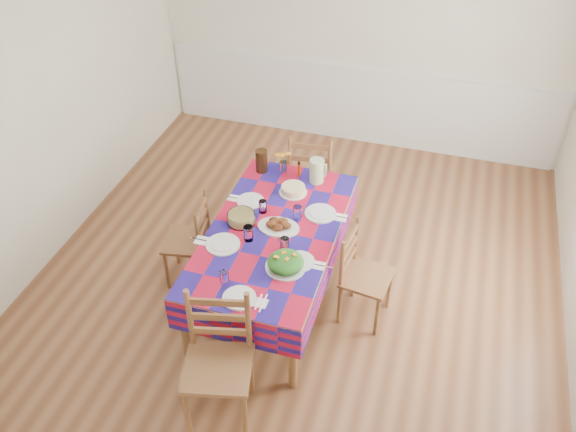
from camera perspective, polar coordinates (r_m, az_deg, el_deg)
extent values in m
cube|color=brown|center=(5.43, 0.79, -6.30)|extent=(4.50, 5.00, 0.04)
cube|color=silver|center=(6.76, 7.13, 17.06)|extent=(4.50, 0.04, 2.70)
cube|color=silver|center=(5.54, -22.57, 9.16)|extent=(0.04, 5.00, 2.70)
cube|color=white|center=(6.90, 6.75, 13.45)|extent=(4.41, 0.06, 0.04)
cube|color=white|center=(7.11, 6.50, 10.22)|extent=(4.41, 0.03, 0.90)
cylinder|color=brown|center=(4.66, -9.63, -10.51)|extent=(0.07, 0.07, 0.67)
cylinder|color=brown|center=(4.44, 0.47, -13.03)|extent=(0.07, 0.07, 0.67)
cylinder|color=brown|center=(5.79, -2.74, 1.68)|extent=(0.07, 0.07, 0.67)
cylinder|color=brown|center=(5.62, 5.37, 0.17)|extent=(0.07, 0.07, 0.67)
cube|color=brown|center=(4.83, -1.43, -1.64)|extent=(0.95, 1.81, 0.04)
cube|color=#AA0E2B|center=(4.82, -1.43, -1.42)|extent=(0.99, 1.85, 0.01)
cube|color=#AA0E2B|center=(5.06, -6.76, -1.63)|extent=(0.01, 1.85, 0.29)
cube|color=#AA0E2B|center=(4.82, 4.22, -3.85)|extent=(0.01, 1.85, 0.29)
cube|color=#AA0E2B|center=(4.31, -5.25, -10.55)|extent=(0.99, 0.01, 0.29)
cube|color=#AA0E2B|center=(5.61, 1.50, 3.29)|extent=(0.99, 0.01, 0.29)
cylinder|color=silver|center=(4.29, -4.58, -7.65)|extent=(0.24, 0.24, 0.01)
cylinder|color=silver|center=(4.28, -4.58, -7.56)|extent=(0.17, 0.17, 0.01)
cylinder|color=white|center=(4.37, -5.98, -5.79)|extent=(0.07, 0.07, 0.11)
cube|color=white|center=(4.25, -2.55, -8.14)|extent=(0.09, 0.09, 0.01)
cube|color=silver|center=(4.25, -2.78, -8.05)|extent=(0.01, 0.15, 0.00)
cube|color=silver|center=(4.24, -2.32, -8.16)|extent=(0.01, 0.18, 0.00)
cylinder|color=silver|center=(4.71, -6.11, -2.66)|extent=(0.27, 0.27, 0.01)
cylinder|color=silver|center=(4.70, -6.12, -2.57)|extent=(0.19, 0.19, 0.01)
cylinder|color=white|center=(4.70, -3.73, -1.63)|extent=(0.07, 0.07, 0.13)
cube|color=white|center=(4.77, -8.09, -2.28)|extent=(0.10, 0.10, 0.01)
cube|color=silver|center=(4.77, -8.31, -2.19)|extent=(0.17, 0.01, 0.00)
cube|color=silver|center=(4.76, -7.88, -2.28)|extent=(0.20, 0.01, 0.00)
cylinder|color=silver|center=(5.12, -3.54, 1.42)|extent=(0.23, 0.23, 0.01)
cylinder|color=silver|center=(5.11, -3.55, 1.50)|extent=(0.16, 0.16, 0.01)
cylinder|color=white|center=(4.97, -2.39, 0.90)|extent=(0.06, 0.06, 0.11)
cube|color=white|center=(5.16, -5.15, 1.69)|extent=(0.09, 0.09, 0.01)
cube|color=silver|center=(5.17, -5.32, 1.76)|extent=(0.14, 0.01, 0.00)
cube|color=silver|center=(5.16, -4.97, 1.69)|extent=(0.17, 0.01, 0.00)
cylinder|color=silver|center=(4.54, 1.06, -4.25)|extent=(0.23, 0.23, 0.01)
cylinder|color=silver|center=(4.54, 1.07, -4.18)|extent=(0.16, 0.16, 0.01)
cylinder|color=white|center=(4.61, -0.31, -2.62)|extent=(0.06, 0.06, 0.11)
cube|color=white|center=(4.52, 2.94, -4.67)|extent=(0.09, 0.09, 0.01)
cube|color=silver|center=(4.52, 2.73, -4.58)|extent=(0.14, 0.01, 0.00)
cube|color=silver|center=(4.51, 3.15, -4.67)|extent=(0.17, 0.01, 0.00)
cylinder|color=silver|center=(4.98, 3.05, 0.25)|extent=(0.26, 0.26, 0.01)
cylinder|color=silver|center=(4.97, 3.06, 0.33)|extent=(0.18, 0.18, 0.01)
cylinder|color=white|center=(4.89, 0.89, 0.29)|extent=(0.07, 0.07, 0.12)
cube|color=white|center=(4.95, 4.98, -0.15)|extent=(0.10, 0.10, 0.01)
cube|color=silver|center=(4.95, 4.77, -0.07)|extent=(0.16, 0.01, 0.00)
cube|color=silver|center=(4.95, 5.20, -0.15)|extent=(0.19, 0.01, 0.00)
ellipsoid|color=silver|center=(4.84, -0.89, -1.05)|extent=(0.34, 0.24, 0.02)
ellipsoid|color=#331508|center=(4.80, -0.21, -0.88)|extent=(0.09, 0.08, 0.05)
ellipsoid|color=#331508|center=(4.84, -0.50, -0.49)|extent=(0.09, 0.08, 0.05)
ellipsoid|color=#331508|center=(4.85, -1.29, -0.43)|extent=(0.09, 0.08, 0.05)
ellipsoid|color=#331508|center=(4.81, -1.58, -0.77)|extent=(0.09, 0.08, 0.05)
ellipsoid|color=#331508|center=(4.78, -1.00, -1.09)|extent=(0.09, 0.08, 0.05)
cylinder|color=silver|center=(4.50, -0.23, -4.78)|extent=(0.30, 0.30, 0.01)
ellipsoid|color=#134C15|center=(4.46, -0.23, -4.34)|extent=(0.27, 0.27, 0.12)
cube|color=orange|center=(4.42, -1.10, -3.87)|extent=(0.04, 0.03, 0.01)
cube|color=orange|center=(4.45, -0.37, -3.46)|extent=(0.04, 0.04, 0.01)
cube|color=orange|center=(4.40, -0.10, -4.07)|extent=(0.03, 0.04, 0.01)
cube|color=orange|center=(4.43, 0.63, -3.66)|extent=(0.04, 0.04, 0.01)
cylinder|color=white|center=(4.89, -4.39, -0.18)|extent=(0.23, 0.23, 0.08)
cylinder|color=#DBCD74|center=(4.89, -4.40, -0.17)|extent=(0.21, 0.21, 0.07)
cylinder|color=silver|center=(5.21, 0.48, 2.25)|extent=(0.24, 0.24, 0.01)
cylinder|color=#D3C180|center=(5.19, 0.48, 2.55)|extent=(0.20, 0.20, 0.06)
cube|color=black|center=(4.70, -0.66, -2.51)|extent=(0.10, 0.25, 0.01)
cube|color=black|center=(4.70, -0.09, -2.47)|extent=(0.05, 0.26, 0.01)
cylinder|color=white|center=(5.42, -0.46, 4.57)|extent=(0.07, 0.07, 0.11)
cylinder|color=#266A23|center=(5.40, -0.65, 4.98)|extent=(0.01, 0.01, 0.16)
ellipsoid|color=orange|center=(5.36, -0.95, 5.74)|extent=(0.05, 0.05, 0.02)
cylinder|color=#266A23|center=(5.40, -0.28, 4.98)|extent=(0.01, 0.01, 0.16)
ellipsoid|color=orange|center=(5.35, -0.02, 5.87)|extent=(0.05, 0.05, 0.02)
cylinder|color=#266A23|center=(5.38, -0.51, 4.87)|extent=(0.01, 0.01, 0.16)
ellipsoid|color=orange|center=(5.30, -0.58, 5.72)|extent=(0.05, 0.05, 0.02)
cylinder|color=red|center=(5.39, 1.02, 4.50)|extent=(0.03, 0.03, 0.14)
cylinder|color=#B5D194|center=(5.29, 2.71, 4.25)|extent=(0.13, 0.13, 0.22)
cylinder|color=black|center=(5.42, -2.50, 5.18)|extent=(0.11, 0.11, 0.21)
cube|color=silver|center=(4.22, -4.88, -8.66)|extent=(0.08, 0.03, 0.02)
cylinder|color=brown|center=(4.34, -9.41, -17.75)|extent=(0.04, 0.04, 0.49)
cylinder|color=brown|center=(4.28, -4.05, -18.21)|extent=(0.04, 0.04, 0.49)
cylinder|color=brown|center=(4.55, -8.51, -13.91)|extent=(0.04, 0.04, 0.49)
cylinder|color=brown|center=(4.49, -3.48, -14.29)|extent=(0.04, 0.04, 0.49)
cube|color=brown|center=(4.20, -6.62, -13.97)|extent=(0.54, 0.52, 0.03)
cylinder|color=brown|center=(4.16, -9.14, -9.50)|extent=(0.04, 0.04, 0.54)
cylinder|color=brown|center=(4.10, -3.74, -9.86)|extent=(0.04, 0.04, 0.54)
cube|color=brown|center=(4.21, -6.36, -10.66)|extent=(0.38, 0.11, 0.05)
cube|color=brown|center=(4.10, -6.49, -9.39)|extent=(0.38, 0.11, 0.05)
cube|color=brown|center=(4.00, -6.64, -8.05)|extent=(0.38, 0.11, 0.05)
cylinder|color=brown|center=(6.15, 4.13, 2.94)|extent=(0.04, 0.04, 0.46)
cylinder|color=brown|center=(6.19, 0.72, 3.31)|extent=(0.04, 0.04, 0.46)
cylinder|color=brown|center=(5.87, 3.72, 0.97)|extent=(0.04, 0.04, 0.46)
cylinder|color=brown|center=(5.91, 0.15, 1.37)|extent=(0.04, 0.04, 0.46)
cube|color=brown|center=(5.89, 2.24, 4.10)|extent=(0.48, 0.46, 0.03)
cylinder|color=brown|center=(5.58, 3.91, 4.87)|extent=(0.04, 0.04, 0.51)
cylinder|color=brown|center=(5.62, 0.14, 5.26)|extent=(0.04, 0.04, 0.51)
cube|color=brown|center=(5.66, 2.00, 4.20)|extent=(0.37, 0.06, 0.05)
cube|color=brown|center=(5.58, 2.03, 5.33)|extent=(0.37, 0.06, 0.05)
cube|color=brown|center=(5.51, 2.06, 6.49)|extent=(0.37, 0.06, 0.05)
cylinder|color=brown|center=(5.55, -10.40, -2.76)|extent=(0.03, 0.03, 0.40)
cylinder|color=brown|center=(5.33, -11.29, -5.05)|extent=(0.03, 0.03, 0.40)
cylinder|color=brown|center=(5.48, -7.32, -3.04)|extent=(0.03, 0.03, 0.40)
cylinder|color=brown|center=(5.25, -8.09, -5.37)|extent=(0.03, 0.03, 0.40)
cube|color=brown|center=(5.26, -9.51, -2.31)|extent=(0.42, 0.43, 0.03)
cylinder|color=brown|center=(5.20, -7.60, 0.46)|extent=(0.03, 0.03, 0.45)
cylinder|color=brown|center=(4.96, -8.42, -1.85)|extent=(0.03, 0.03, 0.45)
cube|color=brown|center=(5.14, -7.91, -1.44)|extent=(0.07, 0.32, 0.04)
cube|color=brown|center=(5.06, -8.03, -0.43)|extent=(0.07, 0.32, 0.04)
cube|color=brown|center=(4.99, -8.15, 0.60)|extent=(0.07, 0.32, 0.04)
cylinder|color=brown|center=(4.91, 8.31, -9.32)|extent=(0.03, 0.03, 0.41)
cylinder|color=brown|center=(5.13, 9.46, -6.78)|extent=(0.03, 0.03, 0.41)
cylinder|color=brown|center=(4.96, 4.87, -8.26)|extent=(0.03, 0.03, 0.41)
cylinder|color=brown|center=(5.18, 6.17, -5.81)|extent=(0.03, 0.03, 0.41)
cube|color=brown|center=(4.89, 7.41, -5.73)|extent=(0.42, 0.43, 0.03)
cylinder|color=brown|center=(4.66, 5.05, -4.58)|extent=(0.03, 0.03, 0.46)
cylinder|color=brown|center=(4.89, 6.41, -2.14)|extent=(0.03, 0.03, 0.46)
cube|color=brown|center=(4.83, 5.68, -4.14)|extent=(0.06, 0.33, 0.05)
cube|color=brown|center=(4.75, 5.77, -3.08)|extent=(0.06, 0.33, 0.05)
cube|color=brown|center=(4.67, 5.86, -2.00)|extent=(0.06, 0.33, 0.05)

